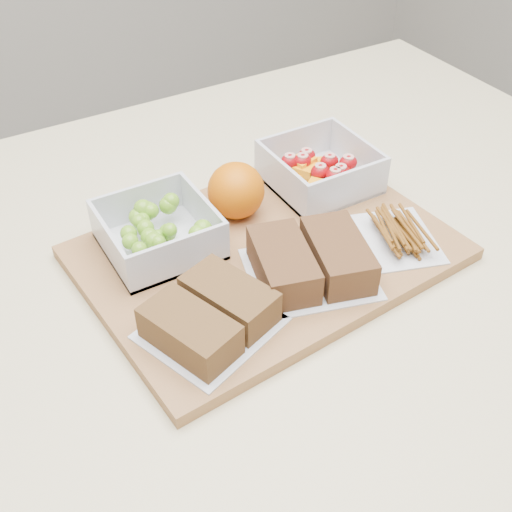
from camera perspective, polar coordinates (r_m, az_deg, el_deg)
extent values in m
cube|color=beige|center=(1.11, -0.06, -18.42)|extent=(1.20, 0.90, 0.90)
cube|color=#996A3F|center=(0.77, 1.02, 0.29)|extent=(0.44, 0.33, 0.02)
cube|color=silver|center=(0.77, -8.54, 0.95)|extent=(0.12, 0.12, 0.00)
cube|color=silver|center=(0.80, -10.42, 4.59)|extent=(0.12, 0.00, 0.05)
cube|color=silver|center=(0.71, -6.81, -0.18)|extent=(0.12, 0.00, 0.05)
cube|color=silver|center=(0.77, -4.69, 3.73)|extent=(0.00, 0.11, 0.05)
cube|color=silver|center=(0.74, -12.90, 0.89)|extent=(0.00, 0.11, 0.05)
sphere|color=#669F20|center=(0.75, -9.44, 1.66)|extent=(0.02, 0.02, 0.02)
sphere|color=#669F20|center=(0.74, -11.13, 1.28)|extent=(0.02, 0.02, 0.02)
sphere|color=#669F20|center=(0.78, -9.33, 4.00)|extent=(0.02, 0.02, 0.02)
sphere|color=#669F20|center=(0.76, -7.84, 2.10)|extent=(0.02, 0.02, 0.02)
sphere|color=#669F20|center=(0.75, -11.26, 1.99)|extent=(0.02, 0.02, 0.02)
sphere|color=#669F20|center=(0.75, -8.70, 1.68)|extent=(0.02, 0.02, 0.02)
sphere|color=#669F20|center=(0.76, -10.36, 3.03)|extent=(0.02, 0.02, 0.02)
sphere|color=#669F20|center=(0.74, -4.76, 2.41)|extent=(0.02, 0.02, 0.02)
sphere|color=#669F20|center=(0.79, -7.82, 4.49)|extent=(0.02, 0.02, 0.02)
sphere|color=#669F20|center=(0.78, -10.02, 4.19)|extent=(0.02, 0.02, 0.02)
sphere|color=#669F20|center=(0.73, -10.33, 0.60)|extent=(0.02, 0.02, 0.02)
sphere|color=#669F20|center=(0.79, -7.57, 4.87)|extent=(0.02, 0.02, 0.02)
sphere|color=#669F20|center=(0.73, -7.12, 0.48)|extent=(0.02, 0.02, 0.02)
sphere|color=#669F20|center=(0.78, -9.59, 3.80)|extent=(0.02, 0.02, 0.02)
sphere|color=#669F20|center=(0.76, -9.82, 2.46)|extent=(0.02, 0.02, 0.02)
sphere|color=#669F20|center=(0.78, -9.60, 4.09)|extent=(0.02, 0.02, 0.02)
sphere|color=#669F20|center=(0.73, -5.20, 1.94)|extent=(0.02, 0.02, 0.02)
sphere|color=#669F20|center=(0.75, -4.45, 1.36)|extent=(0.02, 0.02, 0.02)
sphere|color=#669F20|center=(0.77, -10.05, 3.20)|extent=(0.02, 0.02, 0.02)
sphere|color=#669F20|center=(0.74, -8.67, 1.22)|extent=(0.02, 0.02, 0.02)
sphere|color=#669F20|center=(0.78, -10.47, 3.42)|extent=(0.02, 0.02, 0.02)
sphere|color=#669F20|center=(0.74, -7.65, 2.30)|extent=(0.02, 0.02, 0.02)
sphere|color=#669F20|center=(0.74, -9.08, 1.34)|extent=(0.02, 0.02, 0.02)
cube|color=silver|center=(0.87, 5.62, 6.55)|extent=(0.13, 0.13, 0.00)
cube|color=silver|center=(0.90, 3.48, 9.73)|extent=(0.13, 0.00, 0.05)
cube|color=silver|center=(0.82, 8.18, 5.89)|extent=(0.13, 0.00, 0.05)
cube|color=silver|center=(0.89, 9.00, 8.91)|extent=(0.00, 0.12, 0.05)
cube|color=silver|center=(0.83, 2.23, 6.80)|extent=(0.00, 0.12, 0.05)
cube|color=orange|center=(0.86, 6.67, 6.79)|extent=(0.04, 0.04, 0.01)
cube|color=orange|center=(0.88, 4.26, 7.86)|extent=(0.05, 0.05, 0.01)
cube|color=orange|center=(0.87, 6.08, 7.66)|extent=(0.04, 0.05, 0.01)
cube|color=orange|center=(0.89, 6.29, 7.90)|extent=(0.04, 0.05, 0.01)
cube|color=orange|center=(0.86, 4.26, 7.80)|extent=(0.04, 0.04, 0.01)
cube|color=orange|center=(0.87, 4.16, 8.36)|extent=(0.04, 0.03, 0.01)
cube|color=orange|center=(0.83, 5.72, 6.05)|extent=(0.04, 0.04, 0.01)
cube|color=orange|center=(0.86, 7.57, 6.85)|extent=(0.04, 0.04, 0.01)
cube|color=orange|center=(0.87, 4.59, 7.24)|extent=(0.04, 0.04, 0.01)
ellipsoid|color=#A80810|center=(0.87, 6.53, 8.37)|extent=(0.03, 0.02, 0.02)
ellipsoid|color=#A80810|center=(0.85, 7.52, 7.39)|extent=(0.03, 0.02, 0.02)
ellipsoid|color=#A80810|center=(0.86, 3.01, 8.39)|extent=(0.03, 0.02, 0.02)
ellipsoid|color=#A80810|center=(0.87, 8.18, 8.21)|extent=(0.03, 0.02, 0.02)
ellipsoid|color=#A80810|center=(0.86, 4.15, 8.40)|extent=(0.03, 0.02, 0.02)
ellipsoid|color=#A80810|center=(0.84, 7.03, 7.11)|extent=(0.03, 0.02, 0.02)
ellipsoid|color=#A80810|center=(0.84, 5.71, 7.47)|extent=(0.03, 0.02, 0.02)
ellipsoid|color=#A80810|center=(0.87, 4.50, 8.83)|extent=(0.03, 0.02, 0.02)
sphere|color=#D46104|center=(0.80, -1.79, 5.84)|extent=(0.07, 0.07, 0.07)
cube|color=silver|center=(0.67, -4.03, -6.41)|extent=(0.16, 0.15, 0.00)
cube|color=brown|center=(0.64, -5.92, -6.66)|extent=(0.08, 0.11, 0.04)
cube|color=brown|center=(0.67, -2.38, -3.84)|extent=(0.08, 0.11, 0.04)
cube|color=silver|center=(0.73, 4.78, -1.59)|extent=(0.17, 0.16, 0.00)
cube|color=brown|center=(0.71, 2.42, -0.74)|extent=(0.08, 0.12, 0.04)
cube|color=brown|center=(0.72, 7.27, 0.08)|extent=(0.08, 0.12, 0.04)
cube|color=silver|center=(0.79, 12.21, 1.48)|extent=(0.12, 0.14, 0.00)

